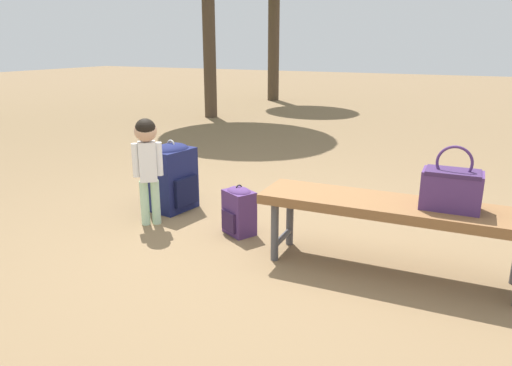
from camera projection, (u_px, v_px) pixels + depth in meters
ground_plane at (257, 246)px, 3.30m from camera, size 40.00×40.00×0.00m
park_bench at (393, 211)px, 2.83m from camera, size 1.61×0.45×0.45m
handbag at (451, 188)px, 2.66m from camera, size 0.32×0.19×0.37m
child_standing at (147, 155)px, 3.55m from camera, size 0.18×0.18×0.83m
backpack_large at (173, 175)px, 3.95m from camera, size 0.35×0.39×0.60m
backpack_small at (239, 209)px, 3.46m from camera, size 0.27×0.25×0.38m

